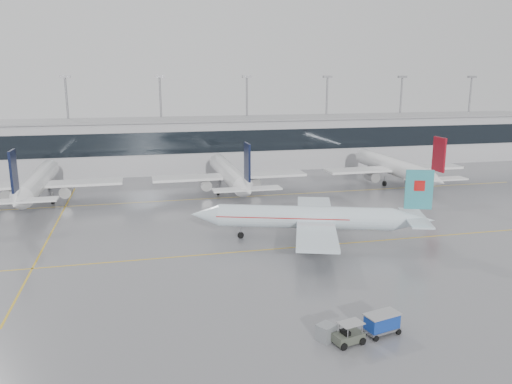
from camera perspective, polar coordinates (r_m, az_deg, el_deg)
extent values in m
plane|color=slate|center=(65.98, 2.45, -6.50)|extent=(320.00, 320.00, 0.00)
cube|color=gold|center=(65.98, 2.45, -6.50)|extent=(120.00, 0.25, 0.01)
cube|color=gold|center=(94.04, -2.56, -0.60)|extent=(120.00, 0.25, 0.01)
cube|color=gold|center=(79.00, -22.28, -4.19)|extent=(0.25, 60.00, 0.01)
cube|color=#A9A9AD|center=(124.06, -5.41, 5.45)|extent=(180.00, 15.00, 12.00)
cube|color=black|center=(116.46, -4.90, 5.73)|extent=(180.00, 0.20, 5.00)
cube|color=gray|center=(123.42, -5.48, 8.31)|extent=(182.00, 16.00, 0.40)
cylinder|color=gray|center=(129.26, -20.61, 7.22)|extent=(0.50, 0.50, 22.00)
cube|color=gray|center=(128.80, -21.01, 12.22)|extent=(2.40, 1.00, 0.60)
cylinder|color=gray|center=(128.44, -10.76, 7.78)|extent=(0.50, 0.50, 22.00)
cube|color=gray|center=(127.98, -10.97, 12.83)|extent=(2.40, 1.00, 0.60)
cylinder|color=gray|center=(131.36, -1.04, 8.11)|extent=(0.50, 0.50, 22.00)
cube|color=gray|center=(130.91, -1.06, 13.05)|extent=(2.40, 1.00, 0.60)
cylinder|color=gray|center=(137.77, 8.03, 8.21)|extent=(0.50, 0.50, 22.00)
cube|color=gray|center=(137.34, 8.18, 12.91)|extent=(2.40, 1.00, 0.60)
cylinder|color=gray|center=(147.22, 16.11, 8.13)|extent=(0.50, 0.50, 22.00)
cube|color=gray|center=(146.82, 16.39, 12.52)|extent=(2.40, 1.00, 0.60)
cylinder|color=gray|center=(159.17, 23.09, 7.93)|extent=(0.50, 0.50, 22.00)
cube|color=gray|center=(158.80, 23.45, 11.98)|extent=(2.40, 1.00, 0.60)
cylinder|color=silver|center=(68.72, 5.56, -2.89)|extent=(23.39, 10.54, 3.10)
cone|color=silver|center=(69.98, -5.85, -2.60)|extent=(4.79, 4.22, 3.10)
cone|color=silver|center=(70.37, 17.57, -3.06)|extent=(6.30, 4.74, 3.10)
cube|color=silver|center=(68.85, 6.80, -3.23)|extent=(12.97, 25.87, 0.45)
cube|color=silver|center=(70.34, 17.74, -2.83)|extent=(5.82, 10.23, 0.25)
cube|color=teal|center=(69.47, 18.12, 0.27)|extent=(3.52, 1.49, 5.29)
cylinder|color=#9E9E9E|center=(64.70, 6.42, -5.67)|extent=(4.08, 3.15, 2.10)
cylinder|color=#9E9E9E|center=(73.87, 6.29, -3.31)|extent=(4.08, 3.15, 2.10)
cylinder|color=gray|center=(69.83, -1.76, -4.45)|extent=(0.20, 0.20, 1.28)
cylinder|color=black|center=(70.02, -1.76, -4.95)|extent=(0.95, 0.57, 0.90)
cylinder|color=gray|center=(66.90, 7.67, -5.26)|extent=(0.24, 0.24, 1.28)
cylinder|color=black|center=(67.10, 7.66, -5.78)|extent=(1.19, 0.78, 1.10)
cylinder|color=gray|center=(71.86, 7.51, -3.97)|extent=(0.24, 0.24, 1.28)
cylinder|color=black|center=(72.05, 7.50, -4.46)|extent=(1.19, 0.78, 1.10)
cube|color=#B70F0F|center=(69.36, 18.15, 0.71)|extent=(1.47, 0.88, 1.40)
cube|color=#B70F0F|center=(68.70, 3.06, -2.67)|extent=(18.05, 8.76, 0.12)
cylinder|color=white|center=(98.16, -23.67, 1.16)|extent=(3.59, 27.36, 3.59)
cone|color=white|center=(113.38, -22.34, 2.72)|extent=(3.59, 4.00, 3.59)
cone|color=white|center=(82.35, -25.59, -1.10)|extent=(3.59, 5.60, 3.59)
cube|color=white|center=(96.78, -23.80, 0.76)|extent=(29.64, 5.00, 0.45)
cube|color=white|center=(82.09, -25.63, -0.92)|extent=(11.40, 2.80, 0.25)
cube|color=black|center=(81.03, -25.97, 2.17)|extent=(0.35, 3.60, 6.12)
cylinder|color=#9E9E9E|center=(98.55, -26.41, -0.19)|extent=(2.10, 3.60, 2.10)
cylinder|color=#9E9E9E|center=(96.80, -20.88, 0.10)|extent=(2.10, 3.60, 2.10)
cylinder|color=gray|center=(108.97, -22.61, 0.94)|extent=(0.20, 0.20, 1.56)
cylinder|color=black|center=(109.12, -22.57, 0.54)|extent=(0.30, 0.90, 0.90)
cylinder|color=gray|center=(96.76, -25.30, -0.65)|extent=(0.24, 0.24, 1.56)
cylinder|color=black|center=(96.92, -25.25, -1.10)|extent=(0.45, 1.10, 1.10)
cylinder|color=gray|center=(95.79, -22.26, -0.49)|extent=(0.24, 0.24, 1.56)
cylinder|color=black|center=(95.96, -22.22, -0.95)|extent=(0.45, 1.10, 1.10)
cylinder|color=white|center=(98.06, -3.14, 2.22)|extent=(3.59, 27.36, 3.59)
cone|color=white|center=(113.29, -4.57, 3.64)|extent=(3.59, 4.00, 3.59)
cone|color=white|center=(82.22, -1.06, 0.17)|extent=(3.59, 5.60, 3.59)
cube|color=white|center=(96.68, -2.97, 1.83)|extent=(29.64, 5.00, 0.45)
cube|color=white|center=(81.97, -1.03, 0.34)|extent=(11.40, 2.80, 0.25)
cube|color=black|center=(80.91, -1.01, 3.46)|extent=(0.35, 3.60, 6.12)
cylinder|color=#9E9E9E|center=(96.73, -5.81, 0.88)|extent=(2.10, 3.60, 2.10)
cylinder|color=#9E9E9E|center=(98.42, -0.27, 1.16)|extent=(2.10, 3.60, 2.10)
cylinder|color=gray|center=(108.88, -4.14, 1.90)|extent=(0.20, 0.20, 1.56)
cylinder|color=black|center=(109.03, -4.13, 1.50)|extent=(0.30, 0.90, 0.90)
cylinder|color=gray|center=(95.71, -4.38, 0.43)|extent=(0.24, 0.24, 1.56)
cylinder|color=black|center=(95.88, -4.37, -0.02)|extent=(0.45, 1.10, 1.10)
cylinder|color=gray|center=(96.64, -1.33, 0.59)|extent=(0.24, 0.24, 1.56)
cylinder|color=black|center=(96.80, -1.33, 0.14)|extent=(0.45, 1.10, 1.10)
cylinder|color=white|center=(109.75, 15.17, 2.93)|extent=(3.59, 27.36, 3.59)
cone|color=white|center=(123.55, 11.72, 4.18)|extent=(3.59, 4.00, 3.59)
cone|color=white|center=(95.87, 19.83, 1.23)|extent=(3.59, 5.60, 3.59)
cube|color=white|center=(108.52, 15.53, 2.59)|extent=(29.64, 5.00, 0.45)
cube|color=white|center=(95.65, 19.91, 1.38)|extent=(11.40, 2.80, 0.25)
cube|color=maroon|center=(94.75, 20.18, 4.06)|extent=(0.35, 3.60, 6.12)
cylinder|color=#9E9E9E|center=(107.01, 13.10, 1.77)|extent=(2.10, 3.60, 2.10)
cylinder|color=#9E9E9E|center=(111.59, 17.52, 1.95)|extent=(2.10, 3.60, 2.10)
cylinder|color=gray|center=(119.52, 12.67, 2.60)|extent=(0.20, 0.20, 1.56)
cylinder|color=black|center=(119.65, 12.65, 2.23)|extent=(0.30, 0.90, 0.90)
cylinder|color=gray|center=(106.81, 14.50, 1.36)|extent=(0.24, 0.24, 1.56)
cylinder|color=black|center=(106.96, 14.47, 0.95)|extent=(0.45, 1.10, 1.10)
cylinder|color=gray|center=(109.32, 16.91, 1.47)|extent=(0.24, 0.24, 1.56)
cylinder|color=black|center=(109.47, 16.88, 1.07)|extent=(0.45, 1.10, 1.10)
cube|color=#42483C|center=(44.39, 10.50, -16.00)|extent=(2.82, 1.95, 0.75)
cube|color=gray|center=(43.92, 10.80, -14.50)|extent=(2.30, 1.83, 0.06)
cube|color=black|center=(43.98, 10.18, -15.56)|extent=(0.72, 0.96, 0.43)
cylinder|color=gray|center=(45.49, 12.50, -15.42)|extent=(1.27, 0.38, 0.09)
cylinder|color=gray|center=(43.33, 10.44, -15.63)|extent=(0.09, 0.09, 0.96)
cylinder|color=gray|center=(44.16, 9.49, -15.02)|extent=(0.09, 0.09, 0.96)
cylinder|color=gray|center=(44.17, 12.05, -15.13)|extent=(0.09, 0.09, 0.96)
cylinder|color=gray|center=(44.98, 11.08, -14.54)|extent=(0.09, 0.09, 0.96)
cylinder|color=black|center=(43.52, 10.01, -17.01)|extent=(0.67, 0.36, 0.64)
cylinder|color=black|center=(44.49, 8.89, -16.26)|extent=(0.67, 0.36, 0.64)
cylinder|color=black|center=(44.58, 12.07, -16.34)|extent=(0.67, 0.36, 0.64)
cylinder|color=black|center=(45.52, 10.94, -15.63)|extent=(0.67, 0.36, 0.64)
cube|color=gray|center=(46.50, 14.15, -14.94)|extent=(3.41, 2.25, 0.19)
cube|color=navy|center=(46.17, 14.20, -14.14)|extent=(3.18, 2.10, 1.25)
cube|color=gray|center=(45.87, 14.25, -13.38)|extent=(3.43, 2.35, 0.10)
cylinder|color=black|center=(45.35, 13.56, -15.97)|extent=(0.55, 0.30, 0.52)
cylinder|color=black|center=(46.39, 12.27, -15.20)|extent=(0.55, 0.30, 0.52)
cylinder|color=black|center=(46.86, 15.98, -15.12)|extent=(0.55, 0.30, 0.52)
cylinder|color=black|center=(47.87, 14.68, -14.41)|extent=(0.55, 0.30, 0.52)
cube|color=gray|center=(44.59, 8.00, -15.60)|extent=(1.86, 1.82, 1.41)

